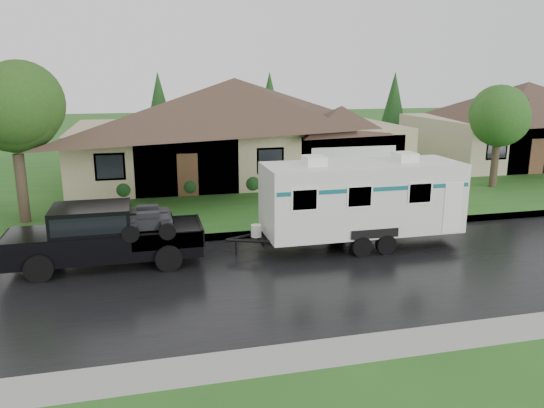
{
  "coord_description": "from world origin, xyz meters",
  "views": [
    {
      "loc": [
        -3.31,
        -16.58,
        6.0
      ],
      "look_at": [
        1.26,
        2.0,
        1.27
      ],
      "focal_mm": 35.0,
      "sensor_mm": 36.0,
      "label": 1
    }
  ],
  "objects": [
    {
      "name": "pickup_truck",
      "position": [
        -4.7,
        0.32,
        1.06
      ],
      "size": [
        5.95,
        2.26,
        1.98
      ],
      "color": "black",
      "rests_on": "ground"
    },
    {
      "name": "shrub_row",
      "position": [
        2.0,
        9.3,
        0.65
      ],
      "size": [
        13.6,
        1.0,
        1.0
      ],
      "color": "#143814",
      "rests_on": "lawn"
    },
    {
      "name": "ground",
      "position": [
        0.0,
        0.0,
        0.0
      ],
      "size": [
        140.0,
        140.0,
        0.0
      ],
      "primitive_type": "plane",
      "color": "#25581B",
      "rests_on": "ground"
    },
    {
      "name": "lawn",
      "position": [
        0.0,
        15.0,
        0.07
      ],
      "size": [
        140.0,
        26.0,
        0.15
      ],
      "primitive_type": "cube",
      "color": "#25581B",
      "rests_on": "ground"
    },
    {
      "name": "tree_left_green",
      "position": [
        -8.08,
        5.9,
        4.54
      ],
      "size": [
        3.83,
        3.83,
        6.33
      ],
      "color": "#382B1E",
      "rests_on": "lawn"
    },
    {
      "name": "travel_trailer",
      "position": [
        4.11,
        0.32,
        1.75
      ],
      "size": [
        7.33,
        2.58,
        3.29
      ],
      "color": "silver",
      "rests_on": "ground"
    },
    {
      "name": "curb",
      "position": [
        0.0,
        2.25,
        0.07
      ],
      "size": [
        140.0,
        0.5,
        0.15
      ],
      "primitive_type": "cube",
      "color": "gray",
      "rests_on": "ground"
    },
    {
      "name": "tree_right_green",
      "position": [
        14.63,
        7.35,
        3.77
      ],
      "size": [
        3.16,
        3.16,
        5.23
      ],
      "color": "#382B1E",
      "rests_on": "lawn"
    },
    {
      "name": "house_main",
      "position": [
        2.29,
        13.84,
        3.59
      ],
      "size": [
        19.44,
        10.8,
        6.9
      ],
      "color": "tan",
      "rests_on": "lawn"
    },
    {
      "name": "house_neighbor",
      "position": [
        22.27,
        14.34,
        3.32
      ],
      "size": [
        15.12,
        9.72,
        6.45
      ],
      "color": "tan",
      "rests_on": "lawn"
    },
    {
      "name": "road",
      "position": [
        0.0,
        -2.0,
        0.01
      ],
      "size": [
        140.0,
        8.0,
        0.01
      ],
      "primitive_type": "cube",
      "color": "black",
      "rests_on": "ground"
    }
  ]
}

